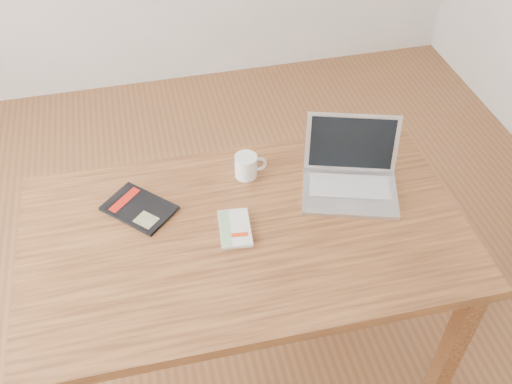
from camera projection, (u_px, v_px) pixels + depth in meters
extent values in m
plane|color=brown|center=(205.00, 340.00, 2.39)|extent=(4.00, 4.00, 0.00)
cube|color=brown|center=(245.00, 234.00, 1.84)|extent=(1.43, 0.83, 0.04)
cube|color=brown|center=(452.00, 348.00, 1.96)|extent=(0.06, 0.06, 0.71)
cube|color=brown|center=(67.00, 260.00, 2.24)|extent=(0.06, 0.06, 0.71)
cube|color=brown|center=(378.00, 208.00, 2.44)|extent=(0.06, 0.06, 0.71)
cube|color=silver|center=(235.00, 229.00, 1.82)|extent=(0.11, 0.17, 0.01)
cube|color=white|center=(235.00, 228.00, 1.82)|extent=(0.11, 0.17, 0.01)
cube|color=#7FA874|center=(225.00, 228.00, 1.81)|extent=(0.05, 0.16, 0.00)
cube|color=red|center=(240.00, 235.00, 1.79)|extent=(0.06, 0.02, 0.00)
cube|color=black|center=(139.00, 208.00, 1.88)|extent=(0.26, 0.26, 0.01)
cube|color=#AB150C|center=(125.00, 200.00, 1.90)|extent=(0.11, 0.11, 0.00)
cube|color=gray|center=(146.00, 220.00, 1.84)|extent=(0.09, 0.09, 0.00)
cube|color=silver|center=(350.00, 193.00, 1.93)|extent=(0.37, 0.31, 0.01)
cube|color=silver|center=(350.00, 186.00, 1.95)|extent=(0.29, 0.19, 0.00)
cube|color=#BCBCC1|center=(351.00, 205.00, 1.88)|extent=(0.11, 0.08, 0.00)
cube|color=silver|center=(352.00, 143.00, 1.95)|extent=(0.32, 0.15, 0.21)
cube|color=black|center=(352.00, 143.00, 1.95)|extent=(0.29, 0.13, 0.18)
cylinder|color=white|center=(246.00, 166.00, 1.98)|extent=(0.08, 0.08, 0.08)
cylinder|color=black|center=(246.00, 158.00, 1.95)|extent=(0.06, 0.06, 0.01)
torus|color=white|center=(259.00, 164.00, 1.98)|extent=(0.06, 0.01, 0.06)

